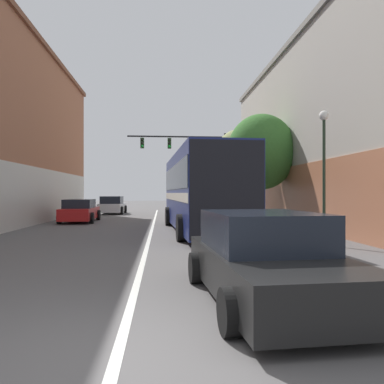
% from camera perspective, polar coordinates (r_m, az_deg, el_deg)
% --- Properties ---
extents(ground_plane, '(160.00, 160.00, 0.00)m').
position_cam_1_polar(ground_plane, '(4.38, -11.59, -23.97)').
color(ground_plane, '#565454').
extents(lane_center_line, '(0.14, 40.81, 0.01)m').
position_cam_1_polar(lane_center_line, '(18.47, -6.12, -5.62)').
color(lane_center_line, silver).
rests_on(lane_center_line, ground_plane).
extents(building_right_storefront, '(7.42, 23.14, 10.15)m').
position_cam_1_polar(building_right_storefront, '(23.94, 21.82, 8.09)').
color(building_right_storefront, '#9E998E').
rests_on(building_right_storefront, ground_plane).
extents(bus, '(3.22, 10.92, 3.51)m').
position_cam_1_polar(bus, '(17.08, 1.37, 0.53)').
color(bus, navy).
rests_on(bus, ground_plane).
extents(hatchback_foreground, '(2.37, 4.52, 1.44)m').
position_cam_1_polar(hatchback_foreground, '(6.40, 11.12, -9.96)').
color(hatchback_foreground, black).
rests_on(hatchback_foreground, ground_plane).
extents(parked_car_left_near, '(2.12, 4.58, 1.38)m').
position_cam_1_polar(parked_car_left_near, '(23.79, -16.70, -2.79)').
color(parked_car_left_near, red).
rests_on(parked_car_left_near, ground_plane).
extents(parked_car_left_mid, '(2.18, 4.04, 1.48)m').
position_cam_1_polar(parked_car_left_mid, '(32.35, -12.07, -2.03)').
color(parked_car_left_mid, silver).
rests_on(parked_car_left_mid, ground_plane).
extents(traffic_signal_gantry, '(7.64, 0.36, 6.40)m').
position_cam_1_polar(traffic_signal_gantry, '(29.02, 0.14, 5.78)').
color(traffic_signal_gantry, black).
rests_on(traffic_signal_gantry, ground_plane).
extents(street_lamp, '(0.33, 0.33, 4.56)m').
position_cam_1_polar(street_lamp, '(13.43, 19.47, 3.81)').
color(street_lamp, '#233323').
rests_on(street_lamp, ground_plane).
extents(street_tree_near, '(3.43, 3.09, 6.16)m').
position_cam_1_polar(street_tree_near, '(26.05, 7.24, 5.35)').
color(street_tree_near, '#3D2D1E').
rests_on(street_tree_near, ground_plane).
extents(street_tree_far, '(3.87, 3.49, 6.22)m').
position_cam_1_polar(street_tree_far, '(21.59, 10.54, 6.02)').
color(street_tree_far, '#3D2D1E').
rests_on(street_tree_far, ground_plane).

